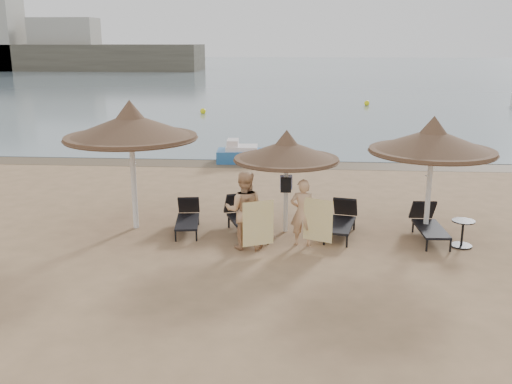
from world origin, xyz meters
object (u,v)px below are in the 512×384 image
lounger_far_left (188,217)px  lounger_far_right (428,223)px  palapa_right (433,141)px  person_right (303,207)px  side_table (462,234)px  lounger_near_right (342,220)px  palapa_center (286,151)px  person_left (244,204)px  pedal_boat (241,154)px  lounger_near_left (244,217)px  palapa_left (131,127)px

lounger_far_left → lounger_far_right: lounger_far_right is taller
palapa_right → person_right: (-3.04, -0.84, -1.44)m
side_table → lounger_near_right: bearing=165.3°
lounger_far_left → palapa_right: bearing=-8.5°
palapa_center → lounger_far_left: (-2.49, -0.05, -1.73)m
palapa_right → lounger_far_left: (-5.94, 0.07, -2.04)m
palapa_right → person_left: (-4.38, -1.14, -1.31)m
lounger_far_left → lounger_near_right: lounger_near_right is taller
person_left → palapa_center: bearing=-126.5°
palapa_right → side_table: (0.70, -0.66, -2.07)m
side_table → person_right: (-3.73, -0.18, 0.63)m
lounger_far_left → pedal_boat: 8.41m
palapa_center → lounger_far_right: palapa_center is taller
lounger_far_left → side_table: lounger_far_left is taller
lounger_near_left → pedal_boat: 8.51m
palapa_right → lounger_far_right: bearing=-67.1°
lounger_near_right → side_table: lounger_near_right is taller
palapa_left → lounger_near_left: size_ratio=1.61×
lounger_near_left → side_table: 5.23m
palapa_left → lounger_near_left: (2.81, -0.11, -2.22)m
person_right → lounger_far_left: bearing=-15.2°
side_table → pedal_boat: 10.99m
lounger_far_left → lounger_near_left: size_ratio=0.84×
palapa_center → side_table: 4.58m
palapa_center → pedal_boat: size_ratio=1.32×
palapa_center → palapa_right: size_ratio=0.87×
palapa_center → person_left: size_ratio=1.23×
lounger_far_right → palapa_right: bearing=110.3°
lounger_far_right → pedal_boat: 10.15m
palapa_center → person_left: (-0.92, -1.26, -1.00)m
lounger_far_right → person_left: person_left is taller
lounger_near_right → palapa_right: bearing=10.6°
pedal_boat → palapa_left: bearing=-105.5°
palapa_right → lounger_far_right: 2.01m
lounger_near_left → person_left: 1.33m
palapa_center → lounger_far_right: (3.49, -0.21, -1.70)m
palapa_center → lounger_near_left: palapa_center is taller
lounger_near_right → lounger_far_left: bearing=-167.9°
person_left → lounger_near_right: bearing=-153.0°
palapa_left → lounger_near_right: 5.72m
palapa_left → person_left: size_ratio=1.56×
palapa_right → lounger_near_left: 4.91m
side_table → person_left: person_left is taller
palapa_center → person_left: palapa_center is taller
lounger_far_right → palapa_center: bearing=174.0°
palapa_left → lounger_far_left: (1.36, -0.04, -2.28)m
palapa_left → lounger_far_left: size_ratio=1.92×
lounger_near_right → pedal_boat: 9.06m
palapa_left → lounger_far_right: (7.34, -0.20, -2.25)m
lounger_near_left → person_left: person_left is taller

